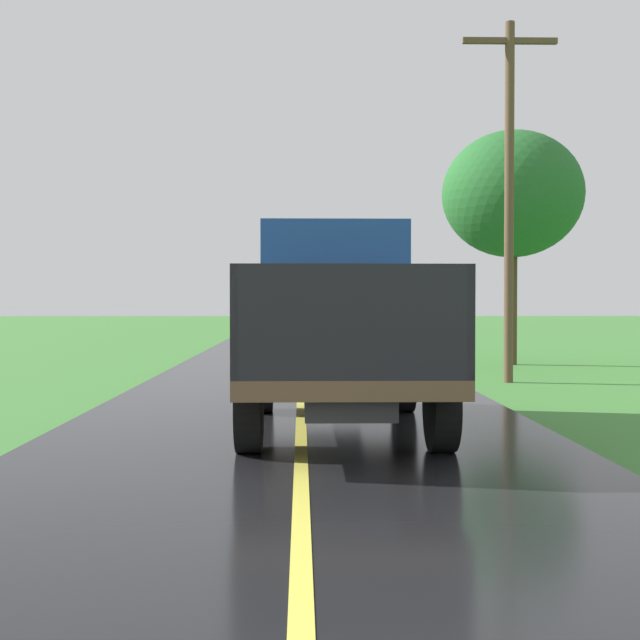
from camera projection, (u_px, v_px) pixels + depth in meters
name	position (u px, v px, depth m)	size (l,w,h in m)	color
banana_truck_near	(337.00, 320.00, 11.63)	(2.38, 5.82, 2.80)	#2D2D30
utility_pole_roadside	(509.00, 189.00, 17.93)	(2.00, 0.20, 7.62)	brown
roadside_tree_near_left	(513.00, 195.00, 22.98)	(3.81, 3.81, 6.35)	#4C3823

